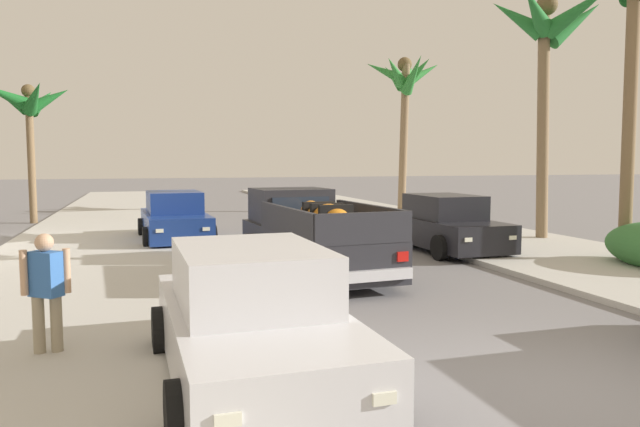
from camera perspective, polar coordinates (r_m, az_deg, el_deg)
The scene contains 13 objects.
ground_plane at distance 7.07m, azimuth 24.24°, elevation -15.74°, with size 160.00×160.00×0.00m, color slate.
sidewalk_left at distance 17.17m, azimuth -20.85°, elevation -3.25°, with size 5.11×60.00×0.12m, color beige.
sidewalk_right at distance 19.87m, azimuth 13.93°, elevation -1.95°, with size 5.11×60.00×0.12m, color beige.
curb_left at distance 17.12m, azimuth -16.99°, elevation -3.19°, with size 0.16×60.00×0.10m, color silver.
curb_right at distance 19.31m, azimuth 10.98°, elevation -2.13°, with size 0.16×60.00×0.10m, color silver.
pickup_truck at distance 12.89m, azimuth -0.87°, elevation -2.22°, with size 2.50×5.34×1.80m.
car_left_near at distance 16.40m, azimuth 12.06°, elevation -1.10°, with size 2.09×4.29×1.54m.
car_right_near at distance 6.58m, azimuth -6.62°, elevation -10.37°, with size 2.11×4.30×1.54m.
car_right_mid at distance 18.34m, azimuth -13.92°, elevation -0.49°, with size 2.19×4.33×1.54m.
palm_tree_left_fore at distance 29.01m, azimuth 8.25°, elevation 12.26°, with size 3.84×3.96×7.40m.
palm_tree_left_mid at distance 25.74m, azimuth -26.47°, elevation 9.39°, with size 3.29×3.57×5.53m.
palm_tree_right_mid at distance 19.47m, azimuth 21.36°, elevation 15.52°, with size 3.67×3.80×7.46m.
pedestrian at distance 7.96m, azimuth -25.03°, elevation -6.61°, with size 0.57×0.41×1.59m.
Camera 1 is at (-4.41, -4.95, 2.47)m, focal length 32.98 mm.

